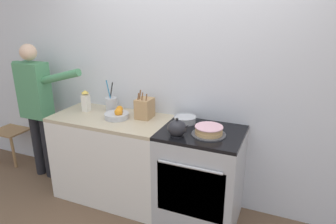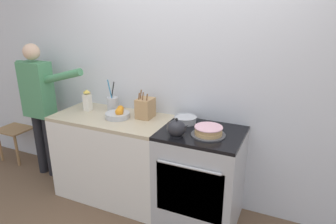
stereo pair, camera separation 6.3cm
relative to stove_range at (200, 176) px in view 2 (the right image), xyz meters
The scene contains 12 objects.
wall_back 0.95m from the stove_range, 132.11° to the left, with size 8.00×0.04×2.60m.
counter_cabinet 0.96m from the stove_range, behind, with size 1.19×0.61×0.91m.
stove_range is the anchor object (origin of this frame).
layer_cake 0.50m from the stove_range, 32.51° to the right, with size 0.30×0.30×0.08m.
tea_kettle 0.58m from the stove_range, 134.11° to the right, with size 0.20×0.17×0.16m.
mixing_bowl 0.55m from the stove_range, 145.51° to the left, with size 0.22×0.22×0.07m.
knife_block 0.85m from the stove_range, 169.08° to the left, with size 0.15×0.18×0.28m.
utensil_crock 1.19m from the stove_range, behind, with size 0.12×0.12×0.34m.
fruit_bowl 1.01m from the stove_range, behind, with size 0.24×0.24×0.12m.
milk_carton 1.42m from the stove_range, behind, with size 0.07×0.07×0.23m.
person_baker 2.04m from the stove_range, behind, with size 0.92×0.20×1.59m.
dining_chair 2.65m from the stove_range, behind, with size 0.40×0.40×0.85m.
Camera 2 is at (1.04, -2.06, 1.95)m, focal length 32.00 mm.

